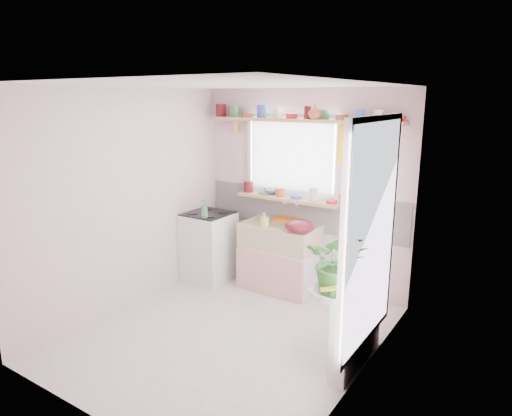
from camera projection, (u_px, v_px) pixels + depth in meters
The scene contains 19 objects.
room at pixel (326, 197), 4.77m from camera, with size 3.20×3.20×3.20m.
sink_unit at pixel (280, 256), 5.77m from camera, with size 0.95×0.65×1.11m.
cooker at pixel (209, 246), 6.08m from camera, with size 0.58×0.58×0.93m.
radiator_ledge at pixel (357, 323), 4.12m from camera, with size 0.22×0.95×0.78m.
windowsill at pixel (288, 199), 5.76m from camera, with size 1.40×0.22×0.04m, color tan.
pine_shelf at pixel (300, 120), 5.44m from camera, with size 2.52×0.24×0.04m, color tan.
shelf_crockery at pixel (297, 114), 5.44m from camera, with size 2.47×0.11×0.12m.
sill_crockery at pixel (284, 193), 5.77m from camera, with size 1.35×0.11×0.12m.
dish_tray at pixel (289, 219), 5.83m from camera, with size 0.37×0.28×0.04m, color orange.
colander at pixel (299, 226), 5.30m from camera, with size 0.34×0.34×0.15m, color maroon.
jade_plant at pixel (338, 262), 3.79m from camera, with size 0.50×0.44×0.56m, color #30692A.
fruit_bowl at pixel (331, 294), 3.74m from camera, with size 0.33×0.33×0.08m, color silver.
herb_pot at pixel (331, 286), 3.73m from camera, with size 0.11×0.08×0.22m, color #396E2C.
soap_bottle_sink at pixel (264, 220), 5.55m from camera, with size 0.08×0.08×0.17m, color #E2F06A.
sill_cup at pixel (268, 190), 5.97m from camera, with size 0.12×0.12×0.09m, color beige.
sill_bowl at pixel (272, 192), 5.94m from camera, with size 0.17×0.17×0.05m, color #3557AD.
shelf_vase at pixel (315, 112), 5.24m from camera, with size 0.16×0.16×0.17m, color #B25E36.
cooker_bottle at pixel (204, 209), 5.70m from camera, with size 0.09×0.09×0.23m, color #428553.
fruit at pixel (332, 287), 3.73m from camera, with size 0.20×0.14×0.10m.
Camera 1 is at (2.60, -3.44, 2.39)m, focal length 32.00 mm.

